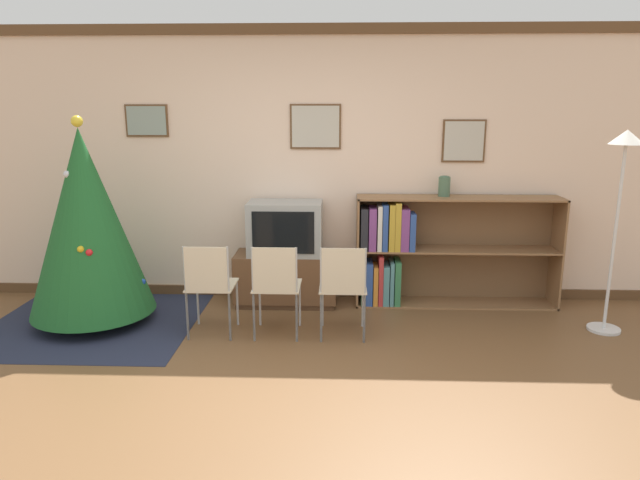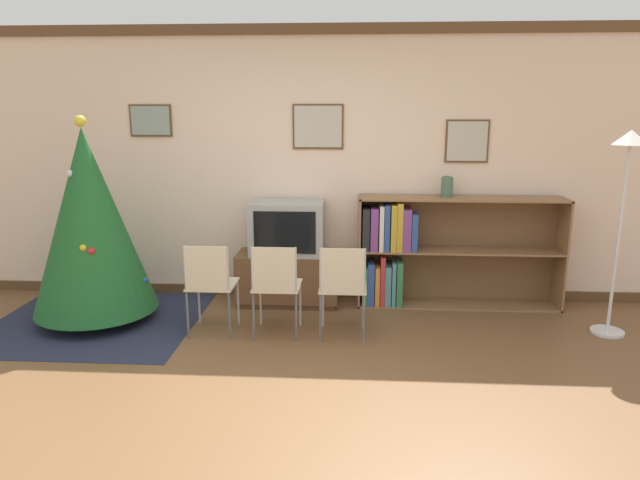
{
  "view_description": "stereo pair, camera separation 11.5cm",
  "coord_description": "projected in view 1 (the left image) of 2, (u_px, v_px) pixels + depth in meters",
  "views": [
    {
      "loc": [
        0.33,
        -3.43,
        1.95
      ],
      "look_at": [
        0.16,
        1.24,
        0.84
      ],
      "focal_mm": 32.0,
      "sensor_mm": 36.0,
      "label": 1
    },
    {
      "loc": [
        0.45,
        -3.42,
        1.95
      ],
      "look_at": [
        0.16,
        1.24,
        0.84
      ],
      "focal_mm": 32.0,
      "sensor_mm": 36.0,
      "label": 2
    }
  ],
  "objects": [
    {
      "name": "folding_chair_left",
      "position": [
        210.0,
        284.0,
        4.83
      ],
      "size": [
        0.4,
        0.4,
        0.82
      ],
      "color": "beige",
      "rests_on": "ground_plane"
    },
    {
      "name": "wall_back",
      "position": [
        308.0,
        166.0,
        5.71
      ],
      "size": [
        8.2,
        0.11,
        2.7
      ],
      "color": "beige",
      "rests_on": "ground_plane"
    },
    {
      "name": "ground_plane",
      "position": [
        289.0,
        405.0,
        3.8
      ],
      "size": [
        24.0,
        24.0,
        0.0
      ],
      "primitive_type": "plane",
      "color": "brown"
    },
    {
      "name": "vase",
      "position": [
        444.0,
        186.0,
        5.52
      ],
      "size": [
        0.11,
        0.11,
        0.2
      ],
      "color": "#47664C",
      "rests_on": "bookshelf"
    },
    {
      "name": "television",
      "position": [
        285.0,
        228.0,
        5.57
      ],
      "size": [
        0.72,
        0.43,
        0.52
      ],
      "color": "#9E9E99",
      "rests_on": "tv_console"
    },
    {
      "name": "christmas_tree",
      "position": [
        87.0,
        223.0,
        5.05
      ],
      "size": [
        1.09,
        1.09,
        1.86
      ],
      "color": "maroon",
      "rests_on": "area_rug"
    },
    {
      "name": "area_rug",
      "position": [
        96.0,
        321.0,
        5.26
      ],
      "size": [
        1.84,
        1.81,
        0.01
      ],
      "color": "#23283D",
      "rests_on": "ground_plane"
    },
    {
      "name": "folding_chair_right",
      "position": [
        343.0,
        285.0,
        4.78
      ],
      "size": [
        0.4,
        0.4,
        0.82
      ],
      "color": "beige",
      "rests_on": "ground_plane"
    },
    {
      "name": "tv_console",
      "position": [
        286.0,
        278.0,
        5.69
      ],
      "size": [
        1.0,
        0.44,
        0.52
      ],
      "color": "#4C311E",
      "rests_on": "ground_plane"
    },
    {
      "name": "folding_chair_center",
      "position": [
        276.0,
        285.0,
        4.81
      ],
      "size": [
        0.4,
        0.4,
        0.82
      ],
      "color": "beige",
      "rests_on": "ground_plane"
    },
    {
      "name": "standing_lamp",
      "position": [
        622.0,
        179.0,
        4.75
      ],
      "size": [
        0.28,
        0.28,
        1.75
      ],
      "color": "silver",
      "rests_on": "ground_plane"
    },
    {
      "name": "bookshelf",
      "position": [
        418.0,
        251.0,
        5.63
      ],
      "size": [
        1.97,
        0.36,
        1.08
      ],
      "color": "olive",
      "rests_on": "ground_plane"
    }
  ]
}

